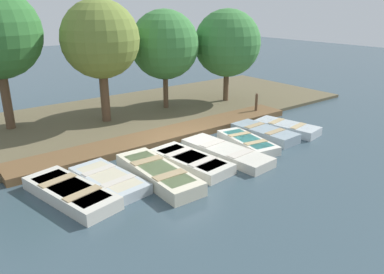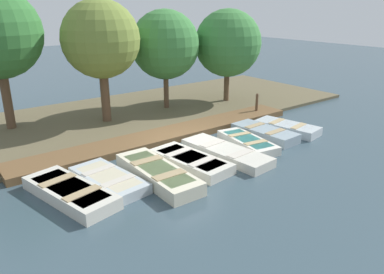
# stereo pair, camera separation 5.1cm
# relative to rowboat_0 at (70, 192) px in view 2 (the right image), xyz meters

# --- Properties ---
(ground_plane) EXTENTS (80.00, 80.00, 0.00)m
(ground_plane) POSITION_rel_rowboat_0_xyz_m (-1.27, 5.01, -0.20)
(ground_plane) COLOR #384C56
(shore_bank) EXTENTS (8.00, 24.00, 0.15)m
(shore_bank) POSITION_rel_rowboat_0_xyz_m (-6.27, 5.01, -0.12)
(shore_bank) COLOR brown
(shore_bank) RESTS_ON ground_plane
(dock_walkway) EXTENTS (1.47, 12.65, 0.27)m
(dock_walkway) POSITION_rel_rowboat_0_xyz_m (-2.51, 5.01, -0.06)
(dock_walkway) COLOR brown
(dock_walkway) RESTS_ON ground_plane
(rowboat_0) EXTENTS (3.41, 1.84, 0.40)m
(rowboat_0) POSITION_rel_rowboat_0_xyz_m (0.00, 0.00, 0.00)
(rowboat_0) COLOR beige
(rowboat_0) RESTS_ON ground_plane
(rowboat_1) EXTENTS (2.91, 1.53, 0.34)m
(rowboat_1) POSITION_rel_rowboat_0_xyz_m (-0.12, 1.24, -0.03)
(rowboat_1) COLOR #B2BCC1
(rowboat_1) RESTS_ON ground_plane
(rowboat_2) EXTENTS (3.53, 1.18, 0.44)m
(rowboat_2) POSITION_rel_rowboat_0_xyz_m (0.49, 2.62, 0.02)
(rowboat_2) COLOR beige
(rowboat_2) RESTS_ON ground_plane
(rowboat_3) EXTENTS (3.14, 1.58, 0.37)m
(rowboat_3) POSITION_rel_rowboat_0_xyz_m (0.28, 4.07, -0.01)
(rowboat_3) COLOR beige
(rowboat_3) RESTS_ON ground_plane
(rowboat_4) EXTENTS (3.66, 1.46, 0.35)m
(rowboat_4) POSITION_rel_rowboat_0_xyz_m (0.41, 5.57, -0.02)
(rowboat_4) COLOR beige
(rowboat_4) RESTS_ON ground_plane
(rowboat_5) EXTENTS (2.86, 1.46, 0.35)m
(rowboat_5) POSITION_rel_rowboat_0_xyz_m (0.13, 6.94, -0.02)
(rowboat_5) COLOR silver
(rowboat_5) RESTS_ON ground_plane
(rowboat_6) EXTENTS (2.84, 1.27, 0.41)m
(rowboat_6) POSITION_rel_rowboat_0_xyz_m (-0.16, 8.24, 0.01)
(rowboat_6) COLOR #8C9EA8
(rowboat_6) RESTS_ON ground_plane
(rowboat_7) EXTENTS (2.85, 1.57, 0.38)m
(rowboat_7) POSITION_rel_rowboat_0_xyz_m (-0.08, 9.57, -0.01)
(rowboat_7) COLOR #B2BCC1
(rowboat_7) RESTS_ON ground_plane
(mooring_post_far) EXTENTS (0.13, 0.13, 1.13)m
(mooring_post_far) POSITION_rel_rowboat_0_xyz_m (-2.56, 10.27, 0.38)
(mooring_post_far) COLOR brown
(mooring_post_far) RESTS_ON ground_plane
(park_tree_left) EXTENTS (3.36, 3.36, 5.47)m
(park_tree_left) POSITION_rel_rowboat_0_xyz_m (-5.83, 3.89, 3.57)
(park_tree_left) COLOR brown
(park_tree_left) RESTS_ON ground_plane
(park_tree_center) EXTENTS (3.37, 3.37, 5.01)m
(park_tree_center) POSITION_rel_rowboat_0_xyz_m (-6.11, 7.35, 3.12)
(park_tree_center) COLOR brown
(park_tree_center) RESTS_ON ground_plane
(park_tree_right) EXTENTS (3.52, 3.52, 5.01)m
(park_tree_right) POSITION_rel_rowboat_0_xyz_m (-5.34, 10.80, 3.04)
(park_tree_right) COLOR brown
(park_tree_right) RESTS_ON ground_plane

